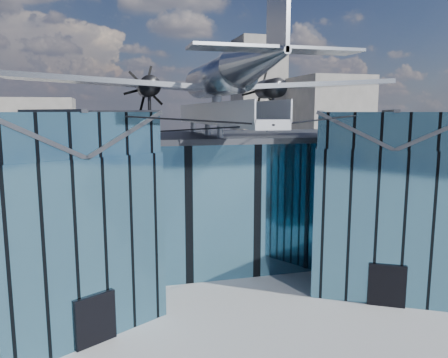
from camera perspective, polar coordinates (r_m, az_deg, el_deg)
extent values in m
plane|color=gray|center=(29.68, 1.02, -14.46)|extent=(120.00, 120.00, 0.00)
cube|color=teal|center=(36.68, -2.81, -2.17)|extent=(28.00, 14.00, 9.50)
cube|color=#282B31|center=(36.07, -2.87, 5.58)|extent=(28.00, 14.00, 0.40)
cube|color=teal|center=(26.34, -21.03, -7.15)|extent=(11.79, 11.43, 9.50)
cube|color=teal|center=(25.42, -21.76, 5.65)|extent=(11.56, 11.20, 2.20)
cube|color=#282B31|center=(24.62, -26.58, 5.27)|extent=(7.98, 9.23, 2.40)
cube|color=#282B31|center=(26.39, -17.25, 5.97)|extent=(7.98, 9.23, 2.40)
cube|color=#282B31|center=(25.40, -21.90, 8.24)|extent=(4.30, 7.10, 0.18)
cube|color=black|center=(24.10, -16.45, -17.20)|extent=(2.03, 1.32, 2.60)
cube|color=black|center=(28.35, -12.67, -5.65)|extent=(0.34, 0.34, 9.50)
cube|color=teal|center=(31.76, 20.17, -4.43)|extent=(11.79, 11.43, 9.50)
cube|color=teal|center=(31.01, 20.74, 6.16)|extent=(11.56, 11.20, 2.20)
cube|color=#282B31|center=(30.87, 16.56, 6.36)|extent=(7.98, 9.23, 2.40)
cube|color=#282B31|center=(31.30, 24.86, 5.94)|extent=(7.98, 9.23, 2.40)
cube|color=#282B31|center=(30.99, 20.86, 8.29)|extent=(4.30, 7.10, 0.18)
cube|color=black|center=(28.90, 20.49, -12.91)|extent=(2.03, 1.32, 2.60)
cube|color=black|center=(31.66, 12.02, -4.12)|extent=(0.34, 0.34, 9.50)
cube|color=#8F949C|center=(30.66, -0.73, 7.64)|extent=(1.80, 21.00, 0.50)
cube|color=#8F949C|center=(30.44, -2.39, 8.85)|extent=(0.08, 21.00, 1.10)
cube|color=#8F949C|center=(30.88, 0.91, 8.85)|extent=(0.08, 21.00, 1.10)
cylinder|color=#8F949C|center=(39.95, -4.09, 6.92)|extent=(0.44, 0.44, 1.35)
cylinder|color=#8F949C|center=(34.08, -2.17, 6.62)|extent=(0.44, 0.44, 1.35)
cylinder|color=#8F949C|center=(30.19, -0.49, 6.34)|extent=(0.44, 0.44, 1.35)
cylinder|color=#8F949C|center=(31.14, -0.96, 9.41)|extent=(0.70, 0.70, 1.40)
cylinder|color=black|center=(22.34, -9.19, 7.87)|extent=(10.55, 6.08, 0.69)
cylinder|color=black|center=(25.62, 15.11, 7.78)|extent=(10.55, 6.08, 0.69)
cylinder|color=black|center=(28.11, -5.69, 6.37)|extent=(6.09, 17.04, 1.19)
cylinder|color=black|center=(29.67, 5.90, 6.49)|extent=(6.09, 17.04, 1.19)
cylinder|color=#94999F|center=(31.22, -0.97, 12.99)|extent=(2.50, 11.00, 2.50)
sphere|color=#94999F|center=(36.57, -3.09, 12.36)|extent=(2.50, 2.50, 2.50)
cube|color=black|center=(35.64, -2.76, 13.57)|extent=(1.60, 1.40, 0.50)
cone|color=#94999F|center=(22.65, 4.72, 15.31)|extent=(2.50, 7.00, 2.50)
cube|color=#94999F|center=(20.78, 7.05, 20.34)|extent=(0.18, 2.40, 3.40)
cube|color=#94999F|center=(20.63, 6.86, 16.48)|extent=(8.00, 1.80, 0.14)
cube|color=#94999F|center=(31.29, -14.26, 12.16)|extent=(14.00, 3.20, 1.08)
cylinder|color=black|center=(32.00, -9.87, 11.77)|extent=(1.44, 3.20, 1.44)
cone|color=black|center=(33.79, -10.15, 11.60)|extent=(0.70, 0.70, 0.70)
cube|color=black|center=(33.94, -10.17, 11.59)|extent=(1.05, 0.06, 3.33)
cube|color=black|center=(33.94, -10.17, 11.59)|extent=(2.53, 0.06, 2.53)
cube|color=black|center=(33.94, -10.17, 11.59)|extent=(3.33, 0.06, 1.05)
cylinder|color=black|center=(31.36, -9.71, 9.60)|extent=(0.24, 0.24, 1.75)
cube|color=#94999F|center=(34.48, 10.24, 11.95)|extent=(14.00, 3.20, 1.08)
cylinder|color=black|center=(34.09, 6.05, 11.66)|extent=(1.44, 3.20, 1.44)
cone|color=black|center=(35.77, 5.01, 11.54)|extent=(0.70, 0.70, 0.70)
cube|color=black|center=(35.91, 4.92, 11.53)|extent=(1.05, 0.06, 3.33)
cube|color=black|center=(35.91, 4.92, 11.53)|extent=(2.53, 0.06, 2.53)
cube|color=black|center=(35.91, 4.92, 11.53)|extent=(3.33, 0.06, 1.05)
cylinder|color=black|center=(33.49, 6.39, 9.61)|extent=(0.24, 0.24, 1.75)
cube|color=slate|center=(84.12, 13.22, 6.72)|extent=(12.00, 14.00, 18.00)
cube|color=slate|center=(82.31, -23.68, 4.78)|extent=(14.00, 10.00, 14.00)
cube|color=slate|center=(89.25, 4.48, 9.59)|extent=(9.00, 9.00, 26.00)
cylinder|color=#351F15|center=(44.38, 26.73, -5.53)|extent=(0.49, 0.49, 2.92)
sphere|color=#244D1B|center=(43.85, 26.96, -2.23)|extent=(4.66, 4.66, 3.82)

